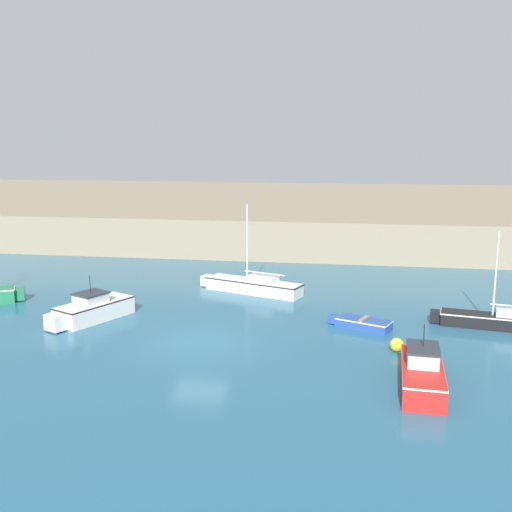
{
  "coord_description": "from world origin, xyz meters",
  "views": [
    {
      "loc": [
        6.8,
        -26.01,
        9.42
      ],
      "look_at": [
        0.96,
        11.01,
        2.0
      ],
      "focal_mm": 42.0,
      "sensor_mm": 36.0,
      "label": 1
    }
  ],
  "objects": [
    {
      "name": "ground_plane",
      "position": [
        0.0,
        0.0,
        0.0
      ],
      "size": [
        200.0,
        200.0,
        0.0
      ],
      "primitive_type": "plane",
      "color": "#28607F"
    },
    {
      "name": "quay_seawall",
      "position": [
        0.0,
        38.69,
        1.57
      ],
      "size": [
        120.0,
        40.0,
        3.15
      ],
      "primitive_type": "cube",
      "color": "gray",
      "rests_on": "ground"
    },
    {
      "name": "motorboat_white_1",
      "position": [
        -6.43,
        2.51,
        0.59
      ],
      "size": [
        3.35,
        5.01,
        2.39
      ],
      "color": "white",
      "rests_on": "ground"
    },
    {
      "name": "dinghy_blue_2",
      "position": [
        7.56,
        3.36,
        0.26
      ],
      "size": [
        3.27,
        2.09,
        0.55
      ],
      "color": "#284C9E",
      "rests_on": "ground"
    },
    {
      "name": "motorboat_red_3",
      "position": [
        9.73,
        -3.58,
        0.59
      ],
      "size": [
        1.85,
        5.35,
        2.47
      ],
      "color": "red",
      "rests_on": "ground"
    },
    {
      "name": "sailboat_white_4",
      "position": [
        0.98,
        9.44,
        0.47
      ],
      "size": [
        6.78,
        3.49,
        5.46
      ],
      "color": "white",
      "rests_on": "ground"
    },
    {
      "name": "sailboat_black_5",
      "position": [
        14.43,
        4.36,
        0.43
      ],
      "size": [
        6.45,
        2.21,
        4.92
      ],
      "color": "black",
      "rests_on": "ground"
    },
    {
      "name": "mooring_buoy",
      "position": [
        9.06,
        0.17,
        0.31
      ],
      "size": [
        0.62,
        0.62,
        0.62
      ],
      "primitive_type": "sphere",
      "color": "yellow",
      "rests_on": "ground"
    }
  ]
}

